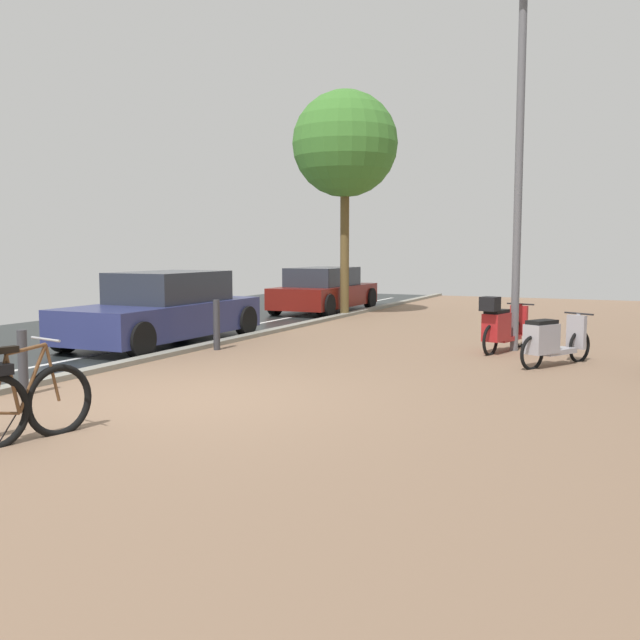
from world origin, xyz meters
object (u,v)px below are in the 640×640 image
parked_car_near (165,310)px  street_tree (345,145)px  parked_car_far (324,291)px  bollard_near (23,363)px  scooter_extra (551,341)px  scooter_mid (501,326)px  lamp_post (519,152)px  bicycle_foreground (19,400)px  bollard_far (217,325)px

parked_car_near → street_tree: street_tree is taller
parked_car_far → bollard_near: parked_car_far is taller
scooter_extra → street_tree: (-6.14, 6.39, 4.16)m
scooter_mid → lamp_post: lamp_post is taller
parked_car_near → bollard_near: size_ratio=5.45×
parked_car_near → bollard_near: parked_car_near is taller
street_tree → bollard_near: street_tree is taller
bicycle_foreground → street_tree: (-2.12, 13.02, 4.17)m
parked_car_far → bollard_near: size_ratio=5.11×
scooter_extra → bollard_far: size_ratio=1.73×
bicycle_foreground → parked_car_near: size_ratio=0.31×
parked_car_near → bollard_far: (1.43, -0.39, -0.18)m
bicycle_foreground → bollard_near: bearing=136.4°
scooter_mid → bollard_far: bearing=-158.6°
bicycle_foreground → parked_car_far: (-3.11, 13.89, 0.22)m
bollard_near → bollard_far: (0.00, 4.40, 0.04)m
parked_car_far → street_tree: (0.99, -0.87, 3.95)m
parked_car_far → lamp_post: bearing=-42.2°
bicycle_foreground → bollard_far: size_ratio=1.52×
parked_car_near → lamp_post: lamp_post is taller
scooter_extra → street_tree: 9.79m
bicycle_foreground → scooter_extra: (4.03, 6.63, 0.00)m
parked_car_far → street_tree: 4.17m
scooter_mid → parked_car_near: (-6.14, -1.45, 0.17)m
lamp_post → bollard_near: bearing=-126.7°
scooter_mid → bollard_far: (-4.71, -1.85, -0.01)m
scooter_extra → bollard_far: bearing=-173.5°
parked_car_far → lamp_post: 9.02m
parked_car_near → bollard_far: bearing=-15.4°
bicycle_foreground → bollard_far: bearing=105.6°
street_tree → bollard_far: 8.16m
street_tree → bollard_far: (0.45, -7.03, -4.11)m
bicycle_foreground → bollard_near: 2.30m
scooter_extra → parked_car_near: bearing=-178.0°
bollard_far → parked_car_far: bearing=100.3°
bicycle_foreground → scooter_extra: size_ratio=0.88×
lamp_post → bollard_far: (-4.89, -2.16, -3.05)m
bollard_near → bollard_far: 4.40m
parked_car_near → parked_car_far: bearing=90.1°
lamp_post → street_tree: bearing=137.6°
street_tree → lamp_post: bearing=-42.4°
bollard_near → bollard_far: bearing=90.0°
scooter_extra → parked_car_near: parked_car_near is taller
bollard_near → bicycle_foreground: bearing=-43.6°
lamp_post → street_tree: 7.31m
bollard_far → scooter_extra: bearing=6.5°
lamp_post → scooter_extra: bearing=-62.0°
scooter_mid → street_tree: 8.39m
bicycle_foreground → parked_car_far: bearing=102.6°
scooter_mid → lamp_post: bearing=59.9°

